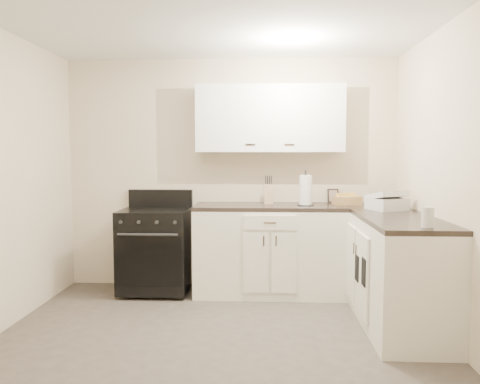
{
  "coord_description": "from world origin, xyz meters",
  "views": [
    {
      "loc": [
        0.34,
        -3.35,
        1.47
      ],
      "look_at": [
        0.15,
        0.85,
        1.13
      ],
      "focal_mm": 35.0,
      "sensor_mm": 36.0,
      "label": 1
    }
  ],
  "objects_px": {
    "knife_block": "(268,194)",
    "wicker_basket": "(347,200)",
    "countertop_grill": "(387,204)",
    "paper_towel": "(306,190)",
    "stove": "(155,250)"
  },
  "relations": [
    {
      "from": "knife_block",
      "to": "wicker_basket",
      "type": "distance_m",
      "value": 0.82
    },
    {
      "from": "knife_block",
      "to": "countertop_grill",
      "type": "bearing_deg",
      "value": -27.31
    },
    {
      "from": "paper_towel",
      "to": "wicker_basket",
      "type": "xyz_separation_m",
      "value": [
        0.44,
        0.09,
        -0.11
      ]
    },
    {
      "from": "paper_towel",
      "to": "countertop_grill",
      "type": "relative_size",
      "value": 1.02
    },
    {
      "from": "stove",
      "to": "countertop_grill",
      "type": "xyz_separation_m",
      "value": [
        2.31,
        -0.36,
        0.54
      ]
    },
    {
      "from": "knife_block",
      "to": "paper_towel",
      "type": "xyz_separation_m",
      "value": [
        0.38,
        -0.15,
        0.05
      ]
    },
    {
      "from": "paper_towel",
      "to": "countertop_grill",
      "type": "xyz_separation_m",
      "value": [
        0.74,
        -0.36,
        -0.1
      ]
    },
    {
      "from": "knife_block",
      "to": "wicker_basket",
      "type": "height_order",
      "value": "knife_block"
    },
    {
      "from": "paper_towel",
      "to": "countertop_grill",
      "type": "distance_m",
      "value": 0.82
    },
    {
      "from": "wicker_basket",
      "to": "countertop_grill",
      "type": "height_order",
      "value": "countertop_grill"
    },
    {
      "from": "knife_block",
      "to": "countertop_grill",
      "type": "distance_m",
      "value": 1.22
    },
    {
      "from": "paper_towel",
      "to": "wicker_basket",
      "type": "distance_m",
      "value": 0.46
    },
    {
      "from": "stove",
      "to": "knife_block",
      "type": "height_order",
      "value": "knife_block"
    },
    {
      "from": "paper_towel",
      "to": "wicker_basket",
      "type": "bearing_deg",
      "value": 11.18
    },
    {
      "from": "paper_towel",
      "to": "countertop_grill",
      "type": "bearing_deg",
      "value": -25.82
    }
  ]
}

